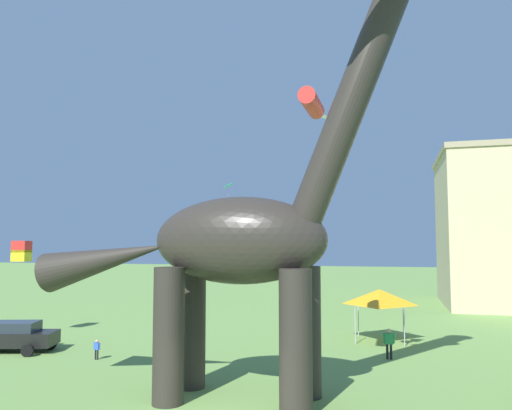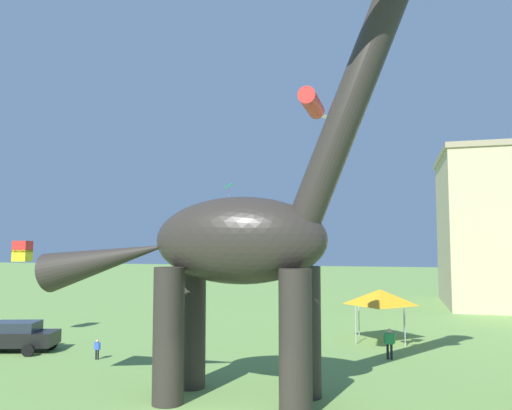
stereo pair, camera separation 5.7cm
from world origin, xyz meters
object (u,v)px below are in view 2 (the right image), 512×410
person_near_flyer (97,347)px  kite_near_low (229,186)px  person_strolling_adult (389,341)px  kite_mid_center (322,116)px  festival_canopy_tent (380,297)px  kite_mid_left (319,103)px  dinosaur_sculpture (237,240)px  parked_sedan_left (16,336)px  kite_mid_right (22,251)px

person_near_flyer → kite_near_low: (3.72, 9.16, 8.97)m
person_strolling_adult → kite_mid_center: 20.23m
festival_canopy_tent → kite_mid_center: size_ratio=1.98×
person_near_flyer → festival_canopy_tent: (13.39, 8.70, 1.96)m
person_near_flyer → kite_mid_left: kite_mid_left is taller
dinosaur_sculpture → kite_mid_left: (2.88, 1.67, 5.48)m
person_near_flyer → kite_mid_center: size_ratio=0.61×
kite_mid_left → dinosaur_sculpture: bearing=-150.0°
parked_sedan_left → kite_mid_center: 26.25m
person_strolling_adult → kite_mid_left: kite_mid_left is taller
person_strolling_adult → kite_near_low: kite_near_low is taller
dinosaur_sculpture → kite_mid_right: bearing=173.5°
kite_near_low → kite_mid_right: kite_near_low is taller
kite_mid_right → dinosaur_sculpture: bearing=-26.6°
person_strolling_adult → kite_mid_left: 12.53m
parked_sedan_left → kite_mid_left: 20.04m
person_near_flyer → kite_mid_right: bearing=-26.6°
dinosaur_sculpture → kite_near_low: size_ratio=15.13×
festival_canopy_tent → kite_near_low: kite_near_low is taller
dinosaur_sculpture → parked_sedan_left: 15.55m
person_strolling_adult → kite_near_low: (-10.21, 5.26, 8.65)m
parked_sedan_left → kite_near_low: 15.24m
dinosaur_sculpture → kite_near_low: (-4.89, 13.49, 3.75)m
person_strolling_adult → kite_mid_right: (-21.94, 0.08, 4.35)m
person_strolling_adult → parked_sedan_left: bearing=135.2°
kite_near_low → kite_mid_left: 14.26m
person_near_flyer → parked_sedan_left: bearing=-5.9°
parked_sedan_left → person_near_flyer: parked_sedan_left is taller
festival_canopy_tent → kite_mid_center: 16.08m
parked_sedan_left → dinosaur_sculpture: bearing=-36.4°
dinosaur_sculpture → person_strolling_adult: 10.96m
person_near_flyer → festival_canopy_tent: bearing=-147.2°
dinosaur_sculpture → kite_mid_right: dinosaur_sculpture is taller
parked_sedan_left → festival_canopy_tent: festival_canopy_tent is taller
dinosaur_sculpture → kite_mid_left: bearing=50.1°
person_near_flyer → kite_mid_right: kite_mid_right is taller
parked_sedan_left → kite_mid_right: 6.25m
kite_mid_center → kite_near_low: (-5.27, -7.48, -6.26)m
kite_mid_center → person_near_flyer: bearing=-118.4°
person_near_flyer → festival_canopy_tent: 16.09m
kite_mid_left → person_strolling_adult: bearing=69.6°
dinosaur_sculpture → parked_sedan_left: dinosaur_sculpture is taller
person_near_flyer → kite_mid_left: size_ratio=0.39×
festival_canopy_tent → kite_mid_right: bearing=-167.6°
kite_mid_center → kite_mid_left: 19.99m
dinosaur_sculpture → person_near_flyer: 10.96m
person_strolling_adult → kite_near_low: bearing=98.0°
person_strolling_adult → person_near_flyer: bearing=140.9°
festival_canopy_tent → kite_mid_left: kite_mid_left is taller
kite_mid_right → kite_mid_left: size_ratio=0.52×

